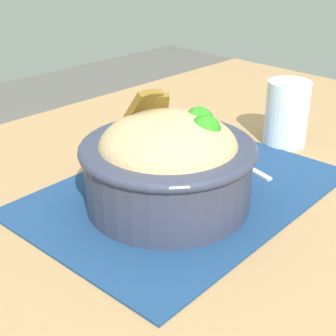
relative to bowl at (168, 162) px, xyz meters
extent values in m
cube|color=#99754C|center=(0.07, -0.02, -0.08)|extent=(1.20, 0.86, 0.03)
cylinder|color=olive|center=(0.61, 0.35, -0.44)|extent=(0.04, 0.04, 0.70)
cube|color=navy|center=(0.04, 0.01, -0.06)|extent=(0.42, 0.30, 0.00)
cylinder|color=#2D3347|center=(0.00, 0.00, -0.02)|extent=(0.20, 0.20, 0.08)
torus|color=#2D3347|center=(0.00, 0.00, 0.02)|extent=(0.21, 0.21, 0.01)
ellipsoid|color=tan|center=(0.00, 0.00, 0.02)|extent=(0.20, 0.20, 0.08)
sphere|color=#29821B|center=(0.02, -0.04, 0.04)|extent=(0.04, 0.04, 0.04)
sphere|color=#29821B|center=(0.04, -0.01, 0.04)|extent=(0.04, 0.04, 0.04)
cylinder|color=orange|center=(-0.01, 0.01, 0.04)|extent=(0.03, 0.02, 0.01)
cube|color=brown|center=(0.03, 0.04, 0.05)|extent=(0.03, 0.04, 0.05)
cube|color=brown|center=(0.02, 0.05, 0.05)|extent=(0.03, 0.04, 0.05)
cube|color=brown|center=(0.01, 0.05, 0.05)|extent=(0.03, 0.04, 0.05)
cube|color=brown|center=(0.00, 0.05, 0.05)|extent=(0.02, 0.04, 0.06)
cube|color=#BBBBBB|center=(0.15, -0.02, -0.06)|extent=(0.03, 0.07, 0.00)
cube|color=#BBBBBB|center=(0.16, 0.02, -0.06)|extent=(0.01, 0.01, 0.00)
cube|color=#BBBBBB|center=(0.16, 0.04, -0.06)|extent=(0.03, 0.03, 0.00)
cube|color=#BBBBBB|center=(0.18, 0.06, -0.06)|extent=(0.01, 0.02, 0.00)
cube|color=#BBBBBB|center=(0.17, 0.06, -0.06)|extent=(0.01, 0.02, 0.00)
cube|color=#BBBBBB|center=(0.17, 0.06, -0.06)|extent=(0.01, 0.02, 0.00)
cube|color=#BBBBBB|center=(0.16, 0.07, -0.06)|extent=(0.01, 0.02, 0.00)
cylinder|color=silver|center=(0.27, 0.01, -0.01)|extent=(0.07, 0.07, 0.10)
cylinder|color=silver|center=(0.27, 0.01, -0.04)|extent=(0.06, 0.06, 0.04)
camera|label=1|loc=(-0.39, -0.38, 0.26)|focal=53.72mm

